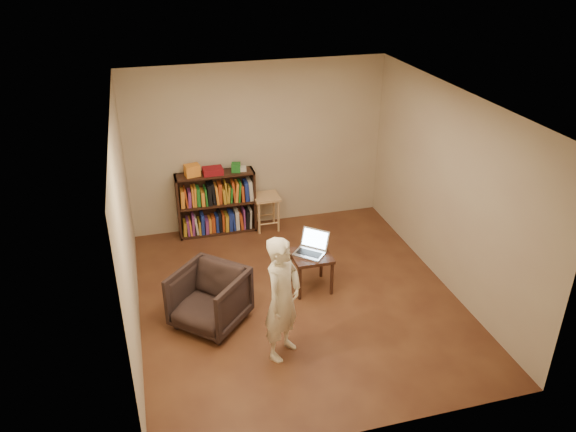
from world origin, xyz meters
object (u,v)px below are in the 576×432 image
object	(u,v)px
bookshelf	(216,206)
side_table	(311,260)
laptop	(311,248)
armchair	(209,298)
person	(283,299)
stool	(266,202)

from	to	relation	value
bookshelf	side_table	distance (m)	2.12
bookshelf	laptop	bearing A→B (deg)	-62.13
armchair	person	world-z (taller)	person
armchair	bookshelf	bearing A→B (deg)	121.99
stool	person	world-z (taller)	person
stool	armchair	world-z (taller)	armchair
stool	side_table	xyz separation A→B (m)	(0.18, -1.79, -0.04)
laptop	person	distance (m)	1.42
side_table	person	world-z (taller)	person
side_table	laptop	xyz separation A→B (m)	(0.02, 0.06, 0.15)
stool	person	distance (m)	3.01
bookshelf	person	distance (m)	3.08
armchair	side_table	size ratio (longest dim) A/B	1.55
armchair	side_table	bearing A→B (deg)	59.26
armchair	laptop	xyz separation A→B (m)	(1.41, 0.47, 0.21)
stool	armchair	bearing A→B (deg)	-118.94
stool	laptop	bearing A→B (deg)	-83.56
bookshelf	armchair	world-z (taller)	bookshelf
armchair	laptop	distance (m)	1.50
side_table	laptop	bearing A→B (deg)	73.38
bookshelf	stool	size ratio (longest dim) A/B	2.10
armchair	stool	bearing A→B (deg)	103.94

